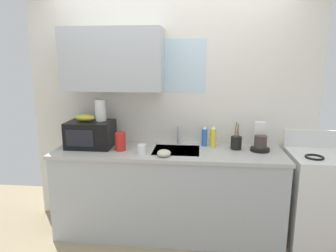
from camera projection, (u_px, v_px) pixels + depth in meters
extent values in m
cube|color=silver|center=(171.00, 110.00, 3.34)|extent=(3.06, 0.10, 2.50)
cube|color=#B2B7BC|center=(113.00, 60.00, 3.08)|extent=(1.01, 0.32, 0.62)
cube|color=silver|center=(179.00, 66.00, 3.20)|extent=(0.56, 0.02, 0.55)
cube|color=#B2B7BC|center=(168.00, 194.00, 3.17)|extent=(2.26, 0.60, 0.86)
cube|color=#B7B7B2|center=(168.00, 152.00, 3.08)|extent=(2.29, 0.63, 0.03)
cube|color=#9EA0A5|center=(176.00, 157.00, 3.10)|extent=(0.46, 0.38, 0.14)
cylinder|color=#B2B5BA|center=(178.00, 135.00, 3.28)|extent=(0.03, 0.03, 0.20)
cube|color=white|center=(319.00, 199.00, 3.02)|extent=(0.60, 0.60, 0.90)
torus|color=black|center=(314.00, 157.00, 2.84)|extent=(0.17, 0.17, 0.02)
cube|color=white|center=(314.00, 139.00, 3.18)|extent=(0.60, 0.04, 0.18)
cube|color=black|center=(91.00, 134.00, 3.18)|extent=(0.46, 0.34, 0.27)
cube|color=black|center=(80.00, 138.00, 3.02)|extent=(0.28, 0.01, 0.17)
ellipsoid|color=gold|center=(85.00, 118.00, 3.15)|extent=(0.20, 0.11, 0.07)
cylinder|color=white|center=(100.00, 110.00, 3.17)|extent=(0.11, 0.11, 0.22)
cylinder|color=black|center=(260.00, 149.00, 3.06)|extent=(0.19, 0.19, 0.03)
cylinder|color=#3F332D|center=(260.00, 142.00, 3.03)|extent=(0.12, 0.12, 0.13)
cube|color=silver|center=(259.00, 135.00, 3.10)|extent=(0.11, 0.09, 0.26)
cylinder|color=blue|center=(204.00, 137.00, 3.22)|extent=(0.06, 0.06, 0.18)
cone|color=white|center=(205.00, 127.00, 3.20)|extent=(0.04, 0.04, 0.04)
cylinder|color=yellow|center=(213.00, 138.00, 3.18)|extent=(0.06, 0.06, 0.19)
cone|color=white|center=(213.00, 127.00, 3.15)|extent=(0.05, 0.05, 0.04)
cylinder|color=red|center=(120.00, 142.00, 3.06)|extent=(0.10, 0.10, 0.18)
cylinder|color=white|center=(142.00, 149.00, 2.95)|extent=(0.08, 0.08, 0.09)
cylinder|color=black|center=(236.00, 143.00, 3.11)|extent=(0.11, 0.11, 0.13)
cylinder|color=olive|center=(235.00, 134.00, 3.09)|extent=(0.04, 0.02, 0.24)
cylinder|color=olive|center=(238.00, 135.00, 3.10)|extent=(0.02, 0.03, 0.21)
cylinder|color=olive|center=(237.00, 135.00, 3.07)|extent=(0.03, 0.03, 0.23)
ellipsoid|color=beige|center=(164.00, 153.00, 2.88)|extent=(0.13, 0.13, 0.06)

